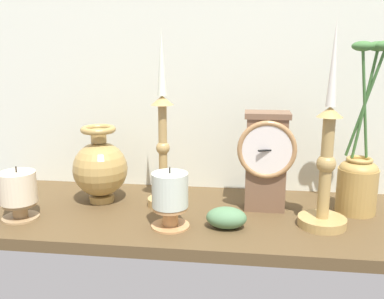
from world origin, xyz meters
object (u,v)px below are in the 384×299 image
(brass_vase_jar, at_px, (359,174))
(pillar_candle_near_clock, at_px, (18,193))
(brass_vase_bulbous, at_px, (100,167))
(mantel_clock, at_px, (266,159))
(pillar_candle_front, at_px, (170,197))
(candlestick_tall_left, at_px, (326,169))
(candlestick_tall_center, at_px, (163,144))

(brass_vase_jar, bearing_deg, pillar_candle_near_clock, -169.86)
(brass_vase_jar, xyz_separation_m, pillar_candle_near_clock, (-0.71, -0.13, -0.03))
(brass_vase_bulbous, bearing_deg, brass_vase_jar, 0.54)
(pillar_candle_near_clock, bearing_deg, brass_vase_bulbous, 41.79)
(mantel_clock, relative_size, pillar_candle_front, 1.76)
(candlestick_tall_left, xyz_separation_m, pillar_candle_near_clock, (-0.62, -0.04, -0.06))
(candlestick_tall_center, height_order, pillar_candle_front, candlestick_tall_center)
(brass_vase_bulbous, bearing_deg, candlestick_tall_center, -3.09)
(candlestick_tall_center, distance_m, brass_vase_jar, 0.43)
(candlestick_tall_left, relative_size, candlestick_tall_center, 1.04)
(brass_vase_bulbous, bearing_deg, candlestick_tall_left, -9.38)
(candlestick_tall_center, bearing_deg, pillar_candle_near_clock, -158.34)
(pillar_candle_near_clock, bearing_deg, mantel_clock, 13.24)
(mantel_clock, relative_size, pillar_candle_near_clock, 1.92)
(mantel_clock, relative_size, candlestick_tall_left, 0.53)
(pillar_candle_front, distance_m, pillar_candle_near_clock, 0.32)
(mantel_clock, distance_m, brass_vase_jar, 0.20)
(candlestick_tall_center, bearing_deg, brass_vase_jar, 1.82)
(mantel_clock, relative_size, brass_vase_bulbous, 1.22)
(mantel_clock, xyz_separation_m, brass_vase_bulbous, (-0.37, 0.00, -0.03))
(candlestick_tall_center, distance_m, brass_vase_bulbous, 0.16)
(candlestick_tall_left, distance_m, candlestick_tall_center, 0.35)
(candlestick_tall_left, distance_m, brass_vase_bulbous, 0.49)
(brass_vase_jar, bearing_deg, mantel_clock, -178.14)
(brass_vase_jar, bearing_deg, pillar_candle_front, -161.58)
(pillar_candle_front, bearing_deg, mantel_clock, 32.85)
(mantel_clock, bearing_deg, pillar_candle_near_clock, -166.76)
(brass_vase_bulbous, height_order, pillar_candle_near_clock, brass_vase_bulbous)
(candlestick_tall_left, xyz_separation_m, pillar_candle_front, (-0.30, -0.04, -0.06))
(mantel_clock, bearing_deg, brass_vase_jar, 1.86)
(candlestick_tall_center, bearing_deg, brass_vase_bulbous, 176.91)
(candlestick_tall_left, relative_size, brass_vase_bulbous, 2.29)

